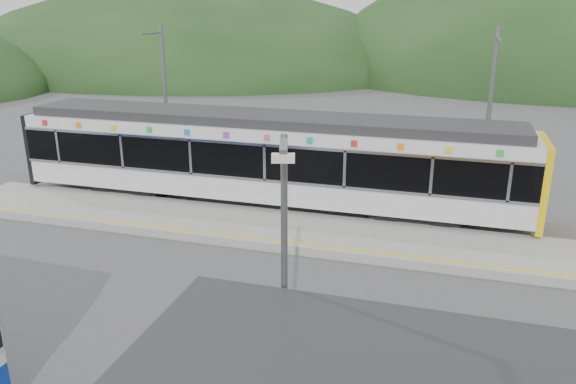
# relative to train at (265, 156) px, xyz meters

# --- Properties ---
(ground) EXTENTS (120.00, 120.00, 0.00)m
(ground) POSITION_rel_train_xyz_m (1.33, -6.00, -2.06)
(ground) COLOR #4C4C4F
(ground) RESTS_ON ground
(hills) EXTENTS (146.00, 149.00, 26.00)m
(hills) POSITION_rel_train_xyz_m (7.52, -0.71, -2.06)
(hills) COLOR #1E3D19
(hills) RESTS_ON ground
(platform) EXTENTS (26.00, 3.20, 0.30)m
(platform) POSITION_rel_train_xyz_m (1.33, -2.70, -1.91)
(platform) COLOR #9E9E99
(platform) RESTS_ON ground
(yellow_line) EXTENTS (26.00, 0.10, 0.01)m
(yellow_line) POSITION_rel_train_xyz_m (1.33, -4.00, -1.76)
(yellow_line) COLOR yellow
(yellow_line) RESTS_ON platform
(train) EXTENTS (20.44, 3.01, 3.74)m
(train) POSITION_rel_train_xyz_m (0.00, 0.00, 0.00)
(train) COLOR black
(train) RESTS_ON ground
(catenary_mast_west) EXTENTS (0.18, 1.80, 7.00)m
(catenary_mast_west) POSITION_rel_train_xyz_m (-5.67, 2.56, 1.58)
(catenary_mast_west) COLOR slate
(catenary_mast_west) RESTS_ON ground
(catenary_mast_east) EXTENTS (0.18, 1.80, 7.00)m
(catenary_mast_east) POSITION_rel_train_xyz_m (8.33, 2.56, 1.58)
(catenary_mast_east) COLOR slate
(catenary_mast_east) RESTS_ON ground
(lamp_post) EXTENTS (0.39, 1.06, 5.76)m
(lamp_post) POSITION_rel_train_xyz_m (4.37, -11.92, 1.38)
(lamp_post) COLOR slate
(lamp_post) RESTS_ON ground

